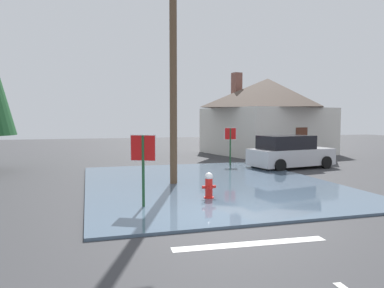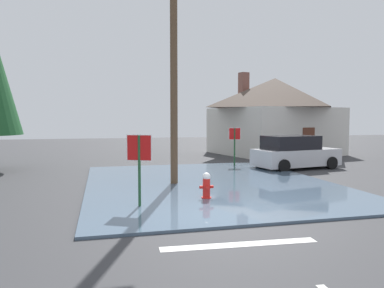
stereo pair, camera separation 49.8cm
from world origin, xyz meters
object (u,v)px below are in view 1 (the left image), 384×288
stop_sign_far (230,139)px  parked_car (290,153)px  stop_sign_near (143,156)px  house (267,115)px  utility_pole (173,51)px  fire_hydrant (209,187)px

stop_sign_far → parked_car: 3.17m
stop_sign_near → house: size_ratio=0.22×
parked_car → stop_sign_near: bearing=-142.7°
utility_pole → parked_car: (6.94, 3.14, -4.34)m
stop_sign_near → fire_hydrant: (2.16, 0.57, -1.09)m
stop_sign_far → parked_car: (2.74, -1.45, -0.66)m
stop_sign_near → fire_hydrant: stop_sign_near is taller
fire_hydrant → utility_pole: utility_pole is taller
utility_pole → house: size_ratio=1.04×
stop_sign_near → house: 18.18m
stop_sign_far → utility_pole: bearing=-132.5°
fire_hydrant → parked_car: parked_car is taller
stop_sign_near → stop_sign_far: 9.95m
utility_pole → house: 14.60m
fire_hydrant → parked_car: 8.83m
stop_sign_near → stop_sign_far: bearing=53.7°
utility_pole → parked_car: size_ratio=2.12×
utility_pole → parked_car: 8.77m
utility_pole → stop_sign_far: 7.23m
fire_hydrant → utility_pole: (-0.48, 2.87, 4.71)m
stop_sign_near → fire_hydrant: size_ratio=2.40×
utility_pole → house: utility_pole is taller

